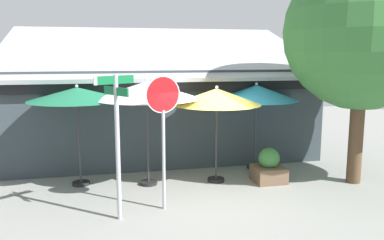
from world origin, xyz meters
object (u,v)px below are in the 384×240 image
(stop_sign, at_px, (163,117))
(sidewalk_planter, at_px, (269,168))
(patio_umbrella_mustard_right, at_px, (217,97))
(shade_tree, at_px, (376,36))
(patio_umbrella_ivory_center, at_px, (147,91))
(patio_umbrella_teal_far_right, at_px, (256,93))
(street_sign_post, at_px, (117,133))
(patio_umbrella_forest_green_left, at_px, (77,95))

(stop_sign, xyz_separation_m, sidewalk_planter, (2.94, 1.25, -1.62))
(stop_sign, xyz_separation_m, patio_umbrella_mustard_right, (1.61, 1.58, 0.22))
(patio_umbrella_mustard_right, bearing_deg, sidewalk_planter, -14.04)
(shade_tree, bearing_deg, patio_umbrella_mustard_right, 165.32)
(patio_umbrella_mustard_right, bearing_deg, patio_umbrella_ivory_center, 176.24)
(patio_umbrella_ivory_center, bearing_deg, patio_umbrella_teal_far_right, 14.40)
(patio_umbrella_ivory_center, relative_size, sidewalk_planter, 3.01)
(street_sign_post, distance_m, stop_sign, 1.05)
(patio_umbrella_forest_green_left, bearing_deg, shade_tree, -11.36)
(street_sign_post, relative_size, stop_sign, 1.02)
(street_sign_post, relative_size, sidewalk_planter, 3.23)
(stop_sign, xyz_separation_m, shade_tree, (5.34, 0.60, 1.73))
(street_sign_post, bearing_deg, patio_umbrella_ivory_center, 68.24)
(stop_sign, distance_m, patio_umbrella_ivory_center, 1.75)
(shade_tree, bearing_deg, street_sign_post, -171.46)
(patio_umbrella_forest_green_left, xyz_separation_m, sidewalk_planter, (4.77, -0.80, -1.93))
(patio_umbrella_ivory_center, distance_m, sidewalk_planter, 3.72)
(patio_umbrella_forest_green_left, bearing_deg, sidewalk_planter, -9.47)
(shade_tree, distance_m, sidewalk_planter, 4.18)
(stop_sign, xyz_separation_m, patio_umbrella_teal_far_right, (3.04, 2.52, 0.21))
(street_sign_post, relative_size, shade_tree, 0.50)
(patio_umbrella_forest_green_left, relative_size, shade_tree, 0.44)
(sidewalk_planter, bearing_deg, patio_umbrella_teal_far_right, 85.13)
(shade_tree, bearing_deg, sidewalk_planter, 164.97)
(patio_umbrella_forest_green_left, distance_m, patio_umbrella_ivory_center, 1.72)
(patio_umbrella_teal_far_right, bearing_deg, shade_tree, -39.81)
(patio_umbrella_forest_green_left, xyz_separation_m, patio_umbrella_mustard_right, (3.44, -0.46, -0.09))
(street_sign_post, bearing_deg, patio_umbrella_forest_green_left, 109.97)
(patio_umbrella_teal_far_right, relative_size, sidewalk_planter, 2.79)
(patio_umbrella_forest_green_left, bearing_deg, street_sign_post, -70.03)
(patio_umbrella_teal_far_right, bearing_deg, sidewalk_planter, -94.87)
(stop_sign, relative_size, shade_tree, 0.49)
(street_sign_post, height_order, patio_umbrella_mustard_right, street_sign_post)
(patio_umbrella_teal_far_right, bearing_deg, stop_sign, -140.43)
(patio_umbrella_ivory_center, bearing_deg, patio_umbrella_forest_green_left, 168.33)
(street_sign_post, height_order, stop_sign, street_sign_post)
(patio_umbrella_forest_green_left, distance_m, sidewalk_planter, 5.20)
(stop_sign, distance_m, patio_umbrella_forest_green_left, 2.76)
(patio_umbrella_forest_green_left, relative_size, patio_umbrella_mustard_right, 1.02)
(sidewalk_planter, bearing_deg, patio_umbrella_ivory_center, 171.74)
(stop_sign, distance_m, patio_umbrella_mustard_right, 2.26)
(stop_sign, bearing_deg, patio_umbrella_teal_far_right, 39.57)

